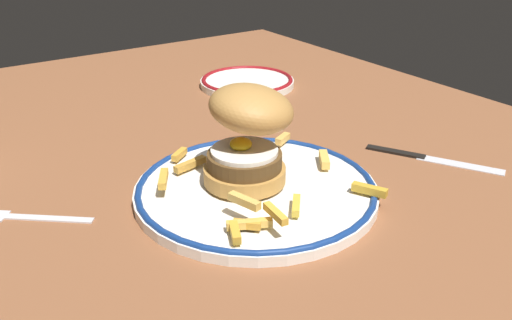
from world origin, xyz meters
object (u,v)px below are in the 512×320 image
Objects in this scene: fork at (25,217)px; dinner_plate at (256,189)px; burger at (248,132)px; knife at (422,156)px; side_plate at (247,82)px.

dinner_plate is at bearing 66.96° from fork.
knife is at bearing 76.32° from burger.
burger is 0.82× the size of side_plate.
dinner_plate is 1.99× the size of burger.
burger is 1.20× the size of fork.
dinner_plate and side_plate have the same top height.
fork is 50.03cm from knife.
side_plate reaches higher than knife.
dinner_plate is 25.79cm from fork.
knife is (14.21, 47.97, 0.08)cm from fork.
side_plate is 39.64cm from knife.
burger is at bearing 175.11° from dinner_plate.
fork is at bearing -61.16° from side_plate.
burger reaches higher than side_plate.
dinner_plate reaches higher than knife.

